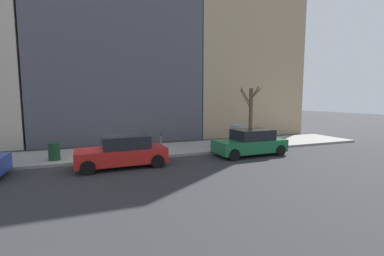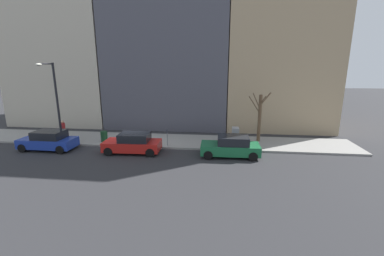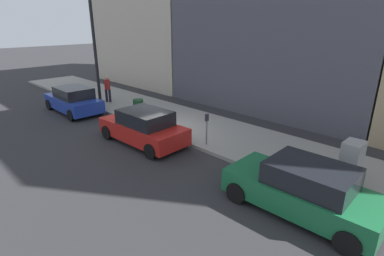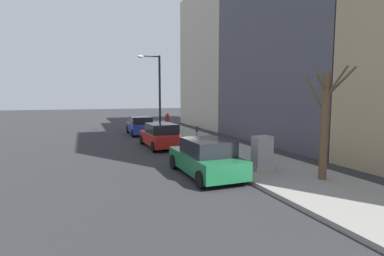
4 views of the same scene
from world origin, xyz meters
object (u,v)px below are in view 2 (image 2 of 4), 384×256
office_tower_right (75,60)px  parking_meter (167,136)px  utility_box (235,136)px  pedestrian_near_meter (63,129)px  parked_car_green (231,146)px  bare_tree (260,116)px  office_block_center (173,50)px  parked_car_red (133,143)px  office_tower_left (278,27)px  streetlamp (55,96)px  trash_bin (104,137)px  parked_car_blue (48,141)px

office_tower_right → parking_meter: bearing=-128.2°
parking_meter → utility_box: bearing=-81.1°
pedestrian_near_meter → office_tower_right: bearing=81.9°
utility_box → office_tower_right: 21.93m
parked_car_green → utility_box: bearing=-11.5°
bare_tree → office_block_center: bearing=44.4°
parked_car_green → parked_car_red: (-0.04, 7.30, 0.00)m
parked_car_red → bare_tree: (3.72, -9.75, 1.57)m
parked_car_green → parking_meter: bearing=71.9°
pedestrian_near_meter → office_block_center: office_block_center is taller
utility_box → pedestrian_near_meter: (-0.03, 14.80, 0.24)m
bare_tree → office_tower_left: size_ratio=0.20×
utility_box → streetlamp: bearing=94.0°
utility_box → office_tower_left: (9.37, -4.58, 9.50)m
parked_car_green → office_block_center: size_ratio=0.26×
utility_box → trash_bin: (-0.40, 10.95, -0.25)m
parked_car_blue → pedestrian_near_meter: bearing=6.9°
streetlamp → parked_car_red: bearing=-101.6°
bare_tree → pedestrian_near_meter: size_ratio=2.49×
streetlamp → office_tower_left: 22.67m
streetlamp → bare_tree: size_ratio=1.57×
parked_car_blue → office_tower_left: (11.83, -19.12, 9.61)m
bare_tree → office_block_center: size_ratio=0.25×
parking_meter → pedestrian_near_meter: 9.42m
streetlamp → office_tower_right: office_tower_right is taller
parked_car_red → streetlamp: (1.39, 6.81, 3.28)m
office_tower_left → office_block_center: 11.76m
parked_car_green → parked_car_blue: bearing=89.1°
pedestrian_near_meter → office_block_center: bearing=22.9°
parked_car_green → parked_car_blue: same height
parked_car_green → streetlamp: (1.35, 14.11, 3.28)m
streetlamp → office_block_center: size_ratio=0.40×
parking_meter → parked_car_blue: bearing=100.0°
utility_box → parked_car_blue: bearing=99.6°
parked_car_green → parking_meter: 5.22m
trash_bin → parking_meter: bearing=-94.7°
utility_box → pedestrian_near_meter: 14.80m
utility_box → streetlamp: 14.92m
parked_car_blue → office_tower_right: bearing=19.6°
parked_car_green → streetlamp: size_ratio=0.65×
utility_box → bare_tree: size_ratio=0.35×
office_tower_left → office_block_center: (1.08, 11.51, -2.16)m
parking_meter → office_block_center: office_block_center is taller
parking_meter → bare_tree: bare_tree is taller
parked_car_red → office_tower_left: 19.57m
bare_tree → trash_bin: bearing=97.5°
parked_car_blue → utility_box: (2.45, -14.53, 0.11)m
parked_car_green → parking_meter: parked_car_green is taller
parked_car_red → parking_meter: 2.80m
parked_car_red → pedestrian_near_meter: (2.38, 7.07, 0.35)m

